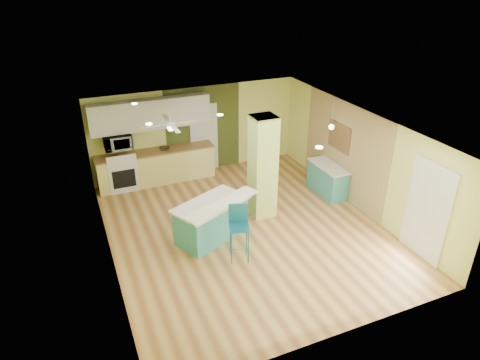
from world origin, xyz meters
The scene contains 23 objects.
floor centered at (0.00, 0.00, -0.01)m, with size 6.00×7.00×0.01m, color brown.
ceiling centered at (0.00, 0.00, 2.50)m, with size 6.00×7.00×0.01m, color white.
wall_back centered at (0.00, 3.50, 1.25)m, with size 6.00×0.01×2.50m, color #E4E87C.
wall_front centered at (0.00, -3.50, 1.25)m, with size 6.00×0.01×2.50m, color #E4E87C.
wall_left centered at (-3.00, 0.00, 1.25)m, with size 0.01×7.00×2.50m, color #E4E87C.
wall_right centered at (3.00, 0.00, 1.25)m, with size 0.01×7.00×2.50m, color #E4E87C.
wood_panel centered at (2.99, 0.60, 1.25)m, with size 0.02×3.40×2.50m, color #988157.
olive_accent centered at (0.20, 3.49, 1.25)m, with size 2.20×0.02×2.50m, color #404A1D.
interior_door centered at (0.20, 3.46, 1.00)m, with size 0.82×0.05×2.00m, color silver.
french_door centered at (2.97, -2.30, 1.05)m, with size 0.04×1.08×2.10m, color white.
column centered at (0.65, 0.50, 1.25)m, with size 0.55×0.55×2.50m, color #AFC65B.
kitchen_run centered at (-1.30, 3.20, 0.47)m, with size 3.25×0.63×0.94m.
stove centered at (-2.25, 3.19, 0.46)m, with size 0.76×0.66×1.08m.
upper_cabinets centered at (-1.30, 3.32, 1.95)m, with size 3.20×0.34×0.80m, color silver.
microwave centered at (-2.25, 3.20, 1.35)m, with size 0.70×0.48×0.39m, color silver.
ceiling_fan centered at (-1.10, 2.00, 2.08)m, with size 1.41×1.41×0.61m.
pendant_lamp centered at (2.65, 0.75, 1.88)m, with size 0.14×0.14×0.69m.
wall_decor centered at (2.96, 0.80, 1.55)m, with size 0.03×0.90×0.70m, color brown.
peninsula centered at (-0.82, 0.00, 0.46)m, with size 2.01×1.64×1.00m.
bar_stool centered at (-0.55, -0.89, 0.81)m, with size 0.50×0.50×1.22m.
side_counter centered at (2.70, 0.77, 0.41)m, with size 0.53×1.26×0.81m.
fruit_bowl centered at (-1.04, 3.18, 0.98)m, with size 0.29×0.29×0.07m, color #3A2418.
canister centered at (-0.44, -0.01, 0.94)m, with size 0.16×0.16×0.14m, color gold.
Camera 1 is at (-3.39, -7.62, 5.48)m, focal length 32.00 mm.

